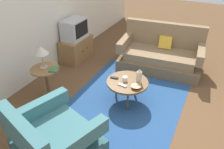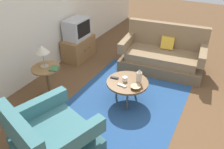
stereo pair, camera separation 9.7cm
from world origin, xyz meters
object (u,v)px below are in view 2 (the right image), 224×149
(vase, at_px, (139,77))
(mug, at_px, (125,79))
(tv_stand, at_px, (79,48))
(tv_remote_silver, at_px, (122,85))
(armchair, at_px, (51,138))
(bowl, at_px, (136,87))
(television, at_px, (77,29))
(coffee_table, at_px, (127,83))
(tv_remote_dark, at_px, (114,78))
(couch, at_px, (162,56))
(side_table, at_px, (47,75))
(table_lamp, at_px, (42,50))
(book, at_px, (54,68))

(vase, distance_m, mug, 0.25)
(tv_stand, distance_m, tv_remote_silver, 2.08)
(armchair, relative_size, bowl, 7.34)
(bowl, bearing_deg, television, 59.78)
(coffee_table, xyz_separation_m, tv_remote_silver, (-0.16, 0.03, 0.04))
(tv_stand, bearing_deg, tv_remote_silver, -124.49)
(television, bearing_deg, armchair, -151.99)
(bowl, distance_m, tv_remote_dark, 0.46)
(coffee_table, xyz_separation_m, television, (1.01, 1.74, 0.35))
(vase, relative_size, tv_remote_dark, 1.81)
(couch, bearing_deg, mug, 75.89)
(vase, height_order, bowl, vase)
(mug, bearing_deg, tv_remote_dark, 92.72)
(coffee_table, distance_m, side_table, 1.44)
(side_table, distance_m, tv_stand, 1.55)
(television, xyz_separation_m, mug, (-1.01, -1.69, -0.27))
(tv_remote_silver, bearing_deg, table_lamp, -158.46)
(tv_stand, height_order, television, television)
(tv_remote_dark, bearing_deg, television, 136.83)
(table_lamp, distance_m, vase, 1.69)
(tv_stand, xyz_separation_m, book, (-1.47, -0.55, 0.35))
(vase, distance_m, tv_remote_dark, 0.45)
(tv_stand, bearing_deg, table_lamp, -166.63)
(side_table, bearing_deg, vase, -70.75)
(couch, distance_m, tv_remote_silver, 1.64)
(tv_stand, distance_m, tv_remote_dark, 1.81)
(coffee_table, relative_size, side_table, 1.21)
(table_lamp, xyz_separation_m, bowl, (0.36, -1.58, -0.46))
(table_lamp, relative_size, bowl, 2.42)
(television, bearing_deg, vase, -116.56)
(tv_remote_silver, bearing_deg, tv_remote_dark, 153.39)
(coffee_table, xyz_separation_m, side_table, (-0.49, 1.35, 0.03))
(side_table, xyz_separation_m, bowl, (0.37, -1.56, 0.03))
(couch, distance_m, tv_remote_dark, 1.54)
(couch, xyz_separation_m, table_lamp, (-1.94, 1.55, 0.61))
(tv_stand, bearing_deg, coffee_table, -120.22)
(table_lamp, bearing_deg, television, 13.57)
(side_table, bearing_deg, tv_stand, 14.12)
(television, xyz_separation_m, vase, (-0.96, -1.92, -0.19))
(mug, xyz_separation_m, tv_remote_dark, (-0.01, 0.20, -0.03))
(television, relative_size, mug, 4.86)
(mug, bearing_deg, tv_remote_silver, -173.20)
(coffee_table, height_order, side_table, side_table)
(bowl, distance_m, tv_remote_silver, 0.23)
(tv_stand, height_order, tv_remote_dark, tv_stand)
(tv_stand, relative_size, tv_remote_silver, 5.01)
(side_table, height_order, television, television)
(tv_remote_dark, distance_m, tv_remote_silver, 0.27)
(coffee_table, distance_m, bowl, 0.24)
(table_lamp, height_order, bowl, table_lamp)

